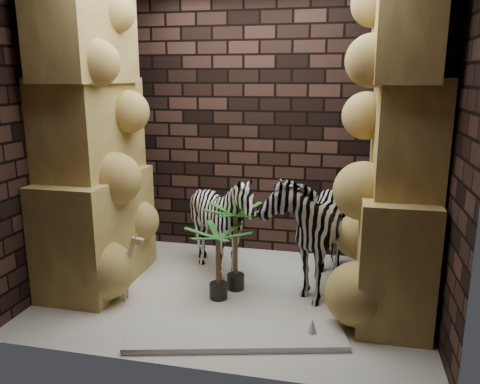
% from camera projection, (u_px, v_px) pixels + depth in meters
% --- Properties ---
extents(floor, '(3.50, 3.50, 0.00)m').
position_uv_depth(floor, '(234.00, 293.00, 4.60)').
color(floor, beige).
rests_on(floor, ground).
extents(wall_back, '(3.50, 0.00, 3.50)m').
position_uv_depth(wall_back, '(259.00, 125.00, 5.44)').
color(wall_back, black).
rests_on(wall_back, ground).
extents(wall_front, '(3.50, 0.00, 3.50)m').
position_uv_depth(wall_front, '(188.00, 162.00, 3.06)').
color(wall_front, black).
rests_on(wall_front, ground).
extents(wall_left, '(0.00, 3.00, 3.00)m').
position_uv_depth(wall_left, '(58.00, 133.00, 4.62)').
color(wall_left, black).
rests_on(wall_left, ground).
extents(wall_right, '(0.00, 3.00, 3.00)m').
position_uv_depth(wall_right, '(443.00, 144.00, 3.88)').
color(wall_right, black).
rests_on(wall_right, ground).
extents(rock_pillar_left, '(0.68, 1.30, 3.00)m').
position_uv_depth(rock_pillar_left, '(91.00, 134.00, 4.55)').
color(rock_pillar_left, '#C3B757').
rests_on(rock_pillar_left, floor).
extents(rock_pillar_right, '(0.58, 1.25, 3.00)m').
position_uv_depth(rock_pillar_right, '(400.00, 143.00, 3.95)').
color(rock_pillar_right, '#C3B757').
rests_on(rock_pillar_right, floor).
extents(zebra_right, '(0.80, 1.27, 1.42)m').
position_uv_depth(zebra_right, '(311.00, 216.00, 4.66)').
color(zebra_right, white).
rests_on(zebra_right, floor).
extents(zebra_left, '(0.93, 1.14, 1.03)m').
position_uv_depth(zebra_left, '(222.00, 229.00, 4.91)').
color(zebra_left, white).
rests_on(zebra_left, floor).
extents(giraffe_toy, '(0.35, 0.13, 0.67)m').
position_uv_depth(giraffe_toy, '(116.00, 265.00, 4.41)').
color(giraffe_toy, tan).
rests_on(giraffe_toy, floor).
extents(palm_front, '(0.36, 0.36, 0.86)m').
position_uv_depth(palm_front, '(236.00, 248.00, 4.61)').
color(palm_front, '#214C1A').
rests_on(palm_front, floor).
extents(palm_back, '(0.36, 0.36, 0.70)m').
position_uv_depth(palm_back, '(218.00, 263.00, 4.42)').
color(palm_back, '#214C1A').
rests_on(palm_back, floor).
extents(surfboard, '(1.78, 0.83, 0.05)m').
position_uv_depth(surfboard, '(236.00, 337.00, 3.79)').
color(surfboard, silver).
rests_on(surfboard, floor).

